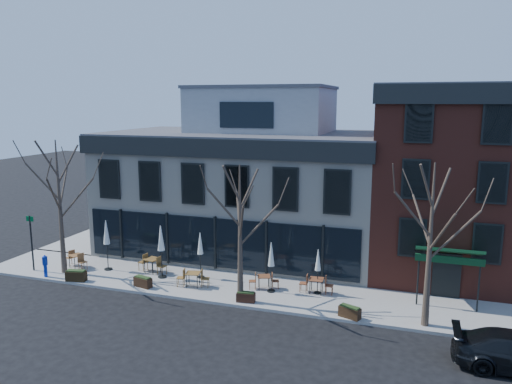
% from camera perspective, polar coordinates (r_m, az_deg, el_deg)
% --- Properties ---
extents(ground, '(120.00, 120.00, 0.00)m').
position_cam_1_polar(ground, '(30.72, -4.56, -9.16)').
color(ground, black).
rests_on(ground, ground).
extents(sidewalk_front, '(33.50, 4.70, 0.15)m').
position_cam_1_polar(sidewalk_front, '(27.73, -0.02, -11.17)').
color(sidewalk_front, gray).
rests_on(sidewalk_front, ground).
extents(sidewalk_side, '(4.50, 12.00, 0.15)m').
position_cam_1_polar(sidewalk_side, '(41.01, -15.86, -4.42)').
color(sidewalk_side, gray).
rests_on(sidewalk_side, ground).
extents(corner_building, '(18.39, 10.39, 11.10)m').
position_cam_1_polar(corner_building, '(34.11, -1.23, 1.03)').
color(corner_building, beige).
rests_on(corner_building, ground).
extents(red_brick_building, '(8.20, 11.78, 11.18)m').
position_cam_1_polar(red_brick_building, '(31.96, 21.09, 1.36)').
color(red_brick_building, maroon).
rests_on(red_brick_building, ground).
extents(tree_corner, '(3.93, 3.98, 7.92)m').
position_cam_1_polar(tree_corner, '(31.32, -21.50, -1.42)').
color(tree_corner, '#382B21').
rests_on(tree_corner, sidewalk_front).
extents(tree_mid, '(3.50, 3.55, 7.04)m').
position_cam_1_polar(tree_mid, '(25.07, -1.82, -4.57)').
color(tree_mid, '#382B21').
rests_on(tree_mid, sidewalk_front).
extents(tree_right, '(3.72, 3.77, 7.48)m').
position_cam_1_polar(tree_right, '(23.55, 19.29, -5.57)').
color(tree_right, '#382B21').
rests_on(tree_right, sidewalk_front).
extents(sign_pole, '(0.50, 0.10, 3.40)m').
position_cam_1_polar(sign_pole, '(32.90, -24.28, -4.97)').
color(sign_pole, black).
rests_on(sign_pole, sidewalk_front).
extents(call_box, '(0.26, 0.26, 1.33)m').
position_cam_1_polar(call_box, '(31.75, -22.95, -7.70)').
color(call_box, '#0C2AA5').
rests_on(call_box, sidewalk_front).
extents(cafe_set_0, '(1.91, 1.12, 0.99)m').
position_cam_1_polar(cafe_set_0, '(32.85, -19.84, -7.25)').
color(cafe_set_0, brown).
rests_on(cafe_set_0, sidewalk_front).
extents(cafe_set_1, '(2.06, 0.96, 1.06)m').
position_cam_1_polar(cafe_set_1, '(30.66, -11.76, -8.03)').
color(cafe_set_1, brown).
rests_on(cafe_set_1, sidewalk_front).
extents(cafe_set_2, '(1.90, 0.89, 0.98)m').
position_cam_1_polar(cafe_set_2, '(28.10, -7.21, -9.70)').
color(cafe_set_2, brown).
rests_on(cafe_set_2, sidewalk_front).
extents(cafe_set_3, '(1.72, 0.98, 0.89)m').
position_cam_1_polar(cafe_set_3, '(27.60, 0.91, -10.09)').
color(cafe_set_3, brown).
rests_on(cafe_set_3, sidewalk_front).
extents(cafe_set_5, '(1.86, 0.78, 0.97)m').
position_cam_1_polar(cafe_set_5, '(27.18, 6.90, -10.40)').
color(cafe_set_5, brown).
rests_on(cafe_set_5, sidewalk_front).
extents(umbrella_0, '(0.49, 0.49, 3.07)m').
position_cam_1_polar(umbrella_0, '(31.37, -16.72, -4.74)').
color(umbrella_0, black).
rests_on(umbrella_0, sidewalk_front).
extents(umbrella_1, '(0.50, 0.50, 3.10)m').
position_cam_1_polar(umbrella_1, '(29.25, -10.81, -5.53)').
color(umbrella_1, black).
rests_on(umbrella_1, sidewalk_front).
extents(umbrella_2, '(0.43, 0.43, 2.68)m').
position_cam_1_polar(umbrella_2, '(28.99, -6.39, -6.15)').
color(umbrella_2, black).
rests_on(umbrella_2, sidewalk_front).
extents(umbrella_3, '(0.44, 0.44, 2.75)m').
position_cam_1_polar(umbrella_3, '(26.71, 1.75, -7.44)').
color(umbrella_3, black).
rests_on(umbrella_3, sidewalk_front).
extents(umbrella_4, '(0.39, 0.39, 2.44)m').
position_cam_1_polar(umbrella_4, '(26.74, 7.10, -7.99)').
color(umbrella_4, black).
rests_on(umbrella_4, sidewalk_front).
extents(planter_0, '(1.20, 0.66, 0.64)m').
position_cam_1_polar(planter_0, '(30.54, -19.86, -8.96)').
color(planter_0, black).
rests_on(planter_0, sidewalk_front).
extents(planter_1, '(1.12, 0.65, 0.59)m').
position_cam_1_polar(planter_1, '(28.60, -12.80, -9.96)').
color(planter_1, black).
rests_on(planter_1, sidewalk_front).
extents(planter_2, '(0.99, 0.50, 0.53)m').
position_cam_1_polar(planter_2, '(25.97, -1.17, -11.89)').
color(planter_2, black).
rests_on(planter_2, sidewalk_front).
extents(planter_3, '(1.12, 0.76, 0.58)m').
position_cam_1_polar(planter_3, '(24.62, 10.66, -13.31)').
color(planter_3, '#332011').
rests_on(planter_3, sidewalk_front).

